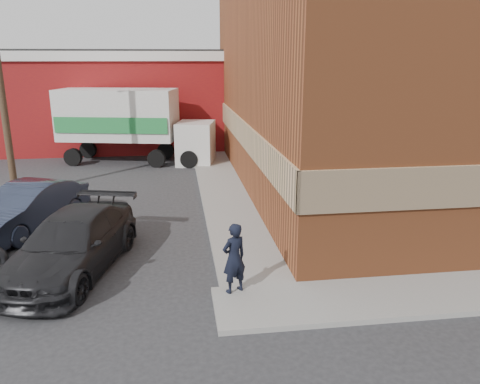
{
  "coord_description": "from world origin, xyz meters",
  "views": [
    {
      "loc": [
        -1.16,
        -9.66,
        5.17
      ],
      "look_at": [
        0.65,
        3.51,
        1.35
      ],
      "focal_mm": 35.0,
      "sensor_mm": 36.0,
      "label": 1
    }
  ],
  "objects_px": {
    "brick_building": "(411,70)",
    "warehouse": "(94,98)",
    "suv_b": "(72,244)",
    "sedan": "(27,208)",
    "box_truck": "(132,121)",
    "man": "(234,258)"
  },
  "relations": [
    {
      "from": "man",
      "to": "sedan",
      "type": "relative_size",
      "value": 0.36
    },
    {
      "from": "man",
      "to": "suv_b",
      "type": "height_order",
      "value": "man"
    },
    {
      "from": "warehouse",
      "to": "suv_b",
      "type": "xyz_separation_m",
      "value": [
        2.18,
        -18.39,
        -2.09
      ]
    },
    {
      "from": "suv_b",
      "to": "sedan",
      "type": "bearing_deg",
      "value": 136.37
    },
    {
      "from": "sedan",
      "to": "suv_b",
      "type": "xyz_separation_m",
      "value": [
        1.96,
        -3.17,
        -0.0
      ]
    },
    {
      "from": "brick_building",
      "to": "suv_b",
      "type": "xyz_separation_m",
      "value": [
        -12.32,
        -7.39,
        -3.96
      ]
    },
    {
      "from": "brick_building",
      "to": "warehouse",
      "type": "distance_m",
      "value": 18.3
    },
    {
      "from": "brick_building",
      "to": "box_truck",
      "type": "xyz_separation_m",
      "value": [
        -11.79,
        5.3,
        -2.56
      ]
    },
    {
      "from": "brick_building",
      "to": "box_truck",
      "type": "height_order",
      "value": "brick_building"
    },
    {
      "from": "man",
      "to": "brick_building",
      "type": "bearing_deg",
      "value": -158.93
    },
    {
      "from": "brick_building",
      "to": "warehouse",
      "type": "relative_size",
      "value": 1.12
    },
    {
      "from": "brick_building",
      "to": "suv_b",
      "type": "distance_m",
      "value": 14.9
    },
    {
      "from": "warehouse",
      "to": "suv_b",
      "type": "bearing_deg",
      "value": -83.25
    },
    {
      "from": "warehouse",
      "to": "box_truck",
      "type": "height_order",
      "value": "warehouse"
    },
    {
      "from": "man",
      "to": "sedan",
      "type": "xyz_separation_m",
      "value": [
        -5.78,
        5.02,
        -0.2
      ]
    },
    {
      "from": "warehouse",
      "to": "sedan",
      "type": "xyz_separation_m",
      "value": [
        0.22,
        -15.23,
        -2.08
      ]
    },
    {
      "from": "man",
      "to": "suv_b",
      "type": "bearing_deg",
      "value": -52.26
    },
    {
      "from": "suv_b",
      "to": "box_truck",
      "type": "distance_m",
      "value": 12.78
    },
    {
      "from": "warehouse",
      "to": "sedan",
      "type": "relative_size",
      "value": 3.68
    },
    {
      "from": "man",
      "to": "sedan",
      "type": "height_order",
      "value": "man"
    },
    {
      "from": "brick_building",
      "to": "suv_b",
      "type": "bearing_deg",
      "value": -149.05
    },
    {
      "from": "warehouse",
      "to": "box_truck",
      "type": "bearing_deg",
      "value": -64.65
    }
  ]
}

